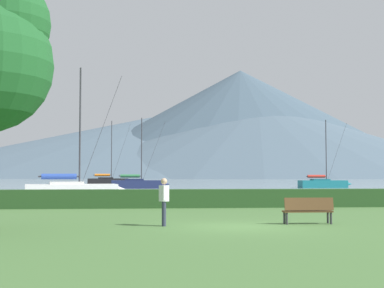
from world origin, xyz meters
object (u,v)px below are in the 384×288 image
at_px(sailboat_slip_2, 138,183).
at_px(sailboat_slip_5, 323,183).
at_px(person_seated_viewer, 164,198).
at_px(park_bench_near_path, 308,209).
at_px(sailboat_slip_1, 109,181).
at_px(sailboat_slip_4, 73,190).

bearing_deg(sailboat_slip_2, sailboat_slip_5, 0.18).
relative_size(sailboat_slip_5, person_seated_viewer, 5.46).
bearing_deg(park_bench_near_path, sailboat_slip_1, 98.39).
distance_m(sailboat_slip_5, person_seated_viewer, 57.03).
xyz_separation_m(sailboat_slip_1, person_seated_viewer, (6.24, -75.79, 0.31)).
height_order(sailboat_slip_5, park_bench_near_path, sailboat_slip_5).
height_order(sailboat_slip_1, park_bench_near_path, sailboat_slip_1).
bearing_deg(sailboat_slip_4, sailboat_slip_5, 34.54).
xyz_separation_m(sailboat_slip_2, sailboat_slip_5, (24.38, 0.39, -0.02)).
height_order(sailboat_slip_2, sailboat_slip_4, sailboat_slip_4).
relative_size(sailboat_slip_1, sailboat_slip_2, 1.21).
bearing_deg(person_seated_viewer, sailboat_slip_5, 70.58).
relative_size(sailboat_slip_1, sailboat_slip_4, 1.11).
bearing_deg(sailboat_slip_2, sailboat_slip_4, -99.87).
bearing_deg(sailboat_slip_1, sailboat_slip_4, -93.68).
relative_size(sailboat_slip_5, park_bench_near_path, 5.07).
relative_size(sailboat_slip_4, park_bench_near_path, 5.52).
bearing_deg(person_seated_viewer, sailboat_slip_4, 108.96).
relative_size(sailboat_slip_2, park_bench_near_path, 5.05).
relative_size(sailboat_slip_2, person_seated_viewer, 5.45).
relative_size(sailboat_slip_1, park_bench_near_path, 6.12).
height_order(sailboat_slip_1, sailboat_slip_4, sailboat_slip_1).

